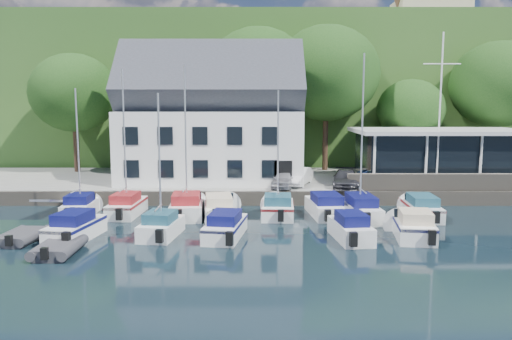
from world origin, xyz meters
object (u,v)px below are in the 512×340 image
object	(u,v)px
club_pavilion	(438,155)
boat_r1_3	(219,206)
boat_r1_4	(278,147)
boat_r2_0	(75,225)
boat_r2_3	(351,226)
flagpole	(440,111)
car_silver	(284,179)
boat_r2_4	(414,224)
boat_r2_1	(159,157)
boat_r2_2	(225,224)
boat_r1_6	(362,144)
boat_r1_2	(186,142)
dinghy_1	(58,246)
harbor_building	(212,126)
boat_r1_1	(125,146)
dinghy_0	(21,235)
car_white	(298,176)
car_blue	(379,177)
boat_r1_7	(421,206)
boat_r1_5	(326,204)
car_dgrey	(346,179)
boat_r1_0	(78,149)

from	to	relation	value
club_pavilion	boat_r1_3	size ratio (longest dim) A/B	1.96
boat_r1_4	boat_r2_0	xyz separation A→B (m)	(-10.89, -5.21, -3.63)
boat_r2_3	flagpole	bearing A→B (deg)	45.61
car_silver	boat_r2_4	size ratio (longest dim) A/B	0.71
boat_r2_1	boat_r2_2	distance (m)	4.97
boat_r1_6	boat_r1_2	bearing A→B (deg)	174.87
dinghy_1	car_silver	bearing A→B (deg)	48.04
harbor_building	boat_r2_1	distance (m)	13.83
boat_r1_1	boat_r2_2	xyz separation A→B (m)	(6.64, -5.30, -3.77)
club_pavilion	boat_r2_2	distance (m)	21.03
boat_r1_2	boat_r1_6	world-z (taller)	boat_r1_2
boat_r1_4	dinghy_0	world-z (taller)	boat_r1_4
harbor_building	boat_r1_2	distance (m)	9.05
club_pavilion	dinghy_0	xyz separation A→B (m)	(-26.64, -14.23, -2.69)
car_white	car_blue	distance (m)	6.10
boat_r2_1	boat_r1_6	bearing A→B (deg)	28.46
boat_r1_1	boat_r1_7	world-z (taller)	boat_r1_1
boat_r2_1	dinghy_0	size ratio (longest dim) A/B	2.77
boat_r1_3	boat_r2_1	distance (m)	6.42
boat_r1_5	boat_r2_0	world-z (taller)	boat_r2_0
harbor_building	boat_r1_1	size ratio (longest dim) A/B	1.61
car_silver	dinghy_0	world-z (taller)	car_silver
boat_r1_5	car_dgrey	bearing A→B (deg)	60.38
flagpole	boat_r1_1	world-z (taller)	flagpole
boat_r2_4	harbor_building	bearing A→B (deg)	138.59
car_blue	boat_r2_2	world-z (taller)	car_blue
dinghy_0	dinghy_1	world-z (taller)	dinghy_1
boat_r2_3	boat_r1_5	bearing A→B (deg)	88.46
harbor_building	car_silver	xyz separation A→B (m)	(5.58, -3.86, -3.73)
boat_r1_4	boat_r1_6	size ratio (longest dim) A/B	0.95
boat_r2_1	dinghy_1	bearing A→B (deg)	-135.67
boat_r2_2	boat_r2_3	bearing A→B (deg)	4.63
club_pavilion	dinghy_0	world-z (taller)	club_pavilion
club_pavilion	boat_r1_4	distance (m)	15.69
boat_r1_1	boat_r2_3	bearing A→B (deg)	-20.72
boat_r1_2	boat_r2_4	distance (m)	14.27
boat_r1_2	dinghy_0	distance (m)	10.63
boat_r1_7	dinghy_1	xyz separation A→B (m)	(-19.77, -7.78, -0.34)
boat_r1_4	car_blue	bearing A→B (deg)	41.07
car_dgrey	boat_r1_4	size ratio (longest dim) A/B	0.51
boat_r1_5	boat_r1_6	xyz separation A→B (m)	(2.01, -0.81, 3.93)
boat_r1_4	boat_r2_2	bearing A→B (deg)	-119.21
club_pavilion	boat_r1_0	world-z (taller)	boat_r1_0
boat_r1_6	boat_r2_1	xyz separation A→B (m)	(-11.58, -4.31, -0.37)
flagpole	boat_r1_6	size ratio (longest dim) A/B	1.20
boat_r1_7	car_dgrey	bearing A→B (deg)	130.03
car_dgrey	boat_r1_3	bearing A→B (deg)	-139.97
harbor_building	boat_r2_2	xyz separation A→B (m)	(1.89, -13.81, -4.64)
boat_r1_2	boat_r1_3	xyz separation A→B (m)	(2.05, -0.15, -4.00)
car_blue	flagpole	world-z (taller)	flagpole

